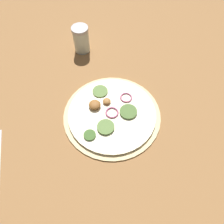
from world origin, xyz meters
name	(u,v)px	position (x,y,z in m)	size (l,w,h in m)	color
ground_plane	(112,115)	(0.00, 0.00, 0.00)	(3.00, 3.00, 0.00)	olive
pizza	(112,114)	(0.00, 0.00, 0.01)	(0.30, 0.30, 0.03)	beige
spice_jar	(81,39)	(0.28, 0.16, 0.05)	(0.06, 0.06, 0.10)	silver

